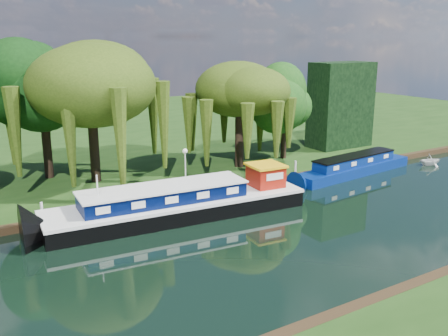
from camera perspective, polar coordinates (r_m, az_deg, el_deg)
ground at (r=27.81m, az=4.78°, el=-8.01°), size 120.00×120.00×0.00m
far_bank at (r=57.63m, az=-15.68°, el=3.72°), size 120.00×52.00×0.45m
dutch_barge at (r=30.79m, az=-5.03°, el=-4.03°), size 16.42×4.97×3.41m
narrowboat at (r=41.36m, az=14.64°, el=0.12°), size 12.05×3.21×1.74m
white_cruiser at (r=46.62m, az=22.44°, el=0.32°), size 2.48×2.28×1.09m
willow_left at (r=36.68m, az=-15.07°, el=9.07°), size 8.00×8.00×9.58m
willow_right at (r=39.83m, az=1.80°, el=7.88°), size 6.21×6.21×7.56m
tree_far_mid at (r=38.81m, az=-20.10°, el=8.20°), size 5.72×5.72×9.36m
tree_far_right at (r=43.18m, az=6.97°, el=7.47°), size 4.33×4.33×7.08m
conifer_hedge at (r=49.12m, az=13.19°, el=7.04°), size 6.00×3.00×8.00m
lamppost at (r=35.84m, az=-4.46°, el=1.30°), size 0.36×0.36×2.56m
mooring_posts at (r=33.98m, az=-4.29°, el=-2.02°), size 19.16×0.16×1.00m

